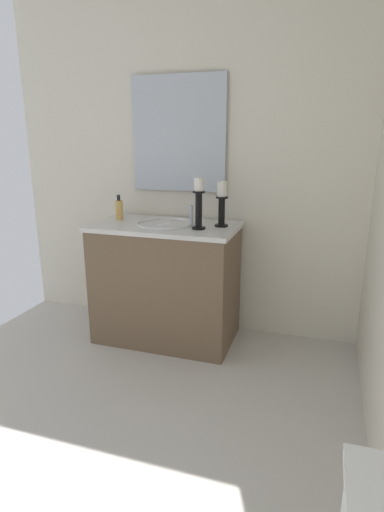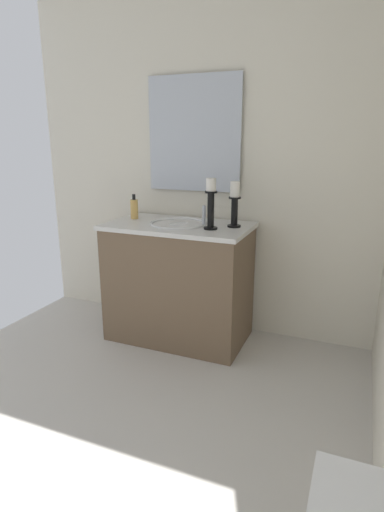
% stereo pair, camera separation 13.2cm
% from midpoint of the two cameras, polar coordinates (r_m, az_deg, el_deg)
% --- Properties ---
extents(floor, '(2.88, 2.67, 0.02)m').
position_cam_midpoint_polar(floor, '(2.33, -15.62, -22.83)').
color(floor, beige).
rests_on(floor, ground).
extents(wall_left, '(0.04, 2.67, 2.45)m').
position_cam_midpoint_polar(wall_left, '(3.12, -2.50, 12.24)').
color(wall_left, silver).
rests_on(wall_left, ground).
extents(vanity_cabinet, '(0.58, 1.01, 0.85)m').
position_cam_midpoint_polar(vanity_cabinet, '(2.99, -4.83, -3.63)').
color(vanity_cabinet, brown).
rests_on(vanity_cabinet, ground).
extents(sink_basin, '(0.40, 0.40, 0.24)m').
position_cam_midpoint_polar(sink_basin, '(2.88, -4.99, 3.62)').
color(sink_basin, white).
rests_on(sink_basin, vanity_cabinet).
extents(mirror, '(0.02, 0.70, 0.80)m').
position_cam_midpoint_polar(mirror, '(3.08, -3.20, 16.41)').
color(mirror, silver).
extents(candle_holder_tall, '(0.09, 0.09, 0.30)m').
position_cam_midpoint_polar(candle_holder_tall, '(2.77, 2.75, 7.36)').
color(candle_holder_tall, black).
rests_on(candle_holder_tall, vanity_cabinet).
extents(candle_holder_short, '(0.09, 0.09, 0.33)m').
position_cam_midpoint_polar(candle_holder_short, '(2.69, -0.48, 7.42)').
color(candle_holder_short, black).
rests_on(candle_holder_short, vanity_cabinet).
extents(soap_bottle, '(0.06, 0.06, 0.18)m').
position_cam_midpoint_polar(soap_bottle, '(3.08, -11.24, 6.30)').
color(soap_bottle, '#E5B259').
rests_on(soap_bottle, vanity_cabinet).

